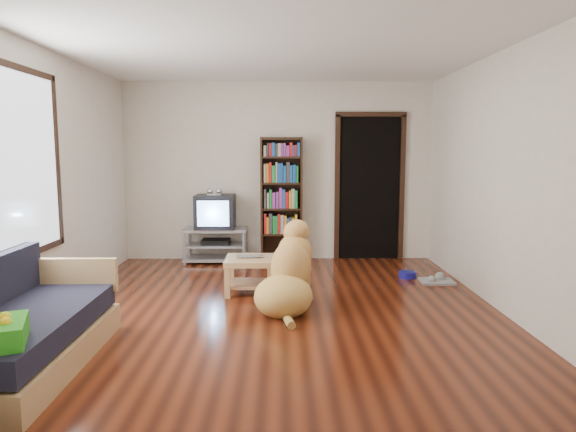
{
  "coord_description": "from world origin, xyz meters",
  "views": [
    {
      "loc": [
        0.05,
        -5.06,
        1.61
      ],
      "look_at": [
        0.12,
        0.47,
        0.9
      ],
      "focal_mm": 32.0,
      "sensor_mm": 36.0,
      "label": 1
    }
  ],
  "objects_px": {
    "tv_stand": "(216,244)",
    "coffee_table": "(250,268)",
    "grey_rag": "(437,281)",
    "bookshelf": "(281,193)",
    "dog_bowl": "(407,275)",
    "sofa": "(22,334)",
    "laptop": "(250,257)",
    "dog": "(289,277)",
    "crt_tv": "(215,211)"
  },
  "relations": [
    {
      "from": "tv_stand",
      "to": "coffee_table",
      "type": "bearing_deg",
      "value": -69.72
    },
    {
      "from": "grey_rag",
      "to": "bookshelf",
      "type": "xyz_separation_m",
      "value": [
        -1.9,
        1.3,
        0.99
      ]
    },
    {
      "from": "dog_bowl",
      "to": "grey_rag",
      "type": "relative_size",
      "value": 0.55
    },
    {
      "from": "tv_stand",
      "to": "sofa",
      "type": "bearing_deg",
      "value": -105.02
    },
    {
      "from": "dog_bowl",
      "to": "grey_rag",
      "type": "height_order",
      "value": "dog_bowl"
    },
    {
      "from": "laptop",
      "to": "dog_bowl",
      "type": "height_order",
      "value": "laptop"
    },
    {
      "from": "dog_bowl",
      "to": "dog",
      "type": "relative_size",
      "value": 0.2
    },
    {
      "from": "laptop",
      "to": "sofa",
      "type": "distance_m",
      "value": 2.54
    },
    {
      "from": "crt_tv",
      "to": "coffee_table",
      "type": "height_order",
      "value": "crt_tv"
    },
    {
      "from": "dog_bowl",
      "to": "sofa",
      "type": "height_order",
      "value": "sofa"
    },
    {
      "from": "grey_rag",
      "to": "sofa",
      "type": "height_order",
      "value": "sofa"
    },
    {
      "from": "sofa",
      "to": "dog",
      "type": "distance_m",
      "value": 2.44
    },
    {
      "from": "dog",
      "to": "dog_bowl",
      "type": "bearing_deg",
      "value": 40.04
    },
    {
      "from": "grey_rag",
      "to": "tv_stand",
      "type": "xyz_separation_m",
      "value": [
        -2.85,
        1.2,
        0.25
      ]
    },
    {
      "from": "crt_tv",
      "to": "bookshelf",
      "type": "bearing_deg",
      "value": 4.32
    },
    {
      "from": "sofa",
      "to": "dog",
      "type": "relative_size",
      "value": 1.6
    },
    {
      "from": "crt_tv",
      "to": "tv_stand",
      "type": "bearing_deg",
      "value": -90.0
    },
    {
      "from": "tv_stand",
      "to": "bookshelf",
      "type": "height_order",
      "value": "bookshelf"
    },
    {
      "from": "tv_stand",
      "to": "coffee_table",
      "type": "xyz_separation_m",
      "value": [
        0.59,
        -1.6,
        0.01
      ]
    },
    {
      "from": "dog",
      "to": "tv_stand",
      "type": "bearing_deg",
      "value": 114.62
    },
    {
      "from": "crt_tv",
      "to": "laptop",
      "type": "bearing_deg",
      "value": -70.31
    },
    {
      "from": "laptop",
      "to": "dog",
      "type": "height_order",
      "value": "dog"
    },
    {
      "from": "dog_bowl",
      "to": "crt_tv",
      "type": "xyz_separation_m",
      "value": [
        -2.55,
        0.97,
        0.7
      ]
    },
    {
      "from": "tv_stand",
      "to": "sofa",
      "type": "xyz_separation_m",
      "value": [
        -0.97,
        -3.63,
        -0.01
      ]
    },
    {
      "from": "dog",
      "to": "grey_rag",
      "type": "bearing_deg",
      "value": 29.5
    },
    {
      "from": "bookshelf",
      "to": "sofa",
      "type": "distance_m",
      "value": 4.26
    },
    {
      "from": "laptop",
      "to": "grey_rag",
      "type": "bearing_deg",
      "value": 8.02
    },
    {
      "from": "sofa",
      "to": "tv_stand",
      "type": "bearing_deg",
      "value": 74.98
    },
    {
      "from": "grey_rag",
      "to": "sofa",
      "type": "relative_size",
      "value": 0.22
    },
    {
      "from": "crt_tv",
      "to": "sofa",
      "type": "bearing_deg",
      "value": -104.93
    },
    {
      "from": "grey_rag",
      "to": "dog",
      "type": "height_order",
      "value": "dog"
    },
    {
      "from": "coffee_table",
      "to": "crt_tv",
      "type": "bearing_deg",
      "value": 110.02
    },
    {
      "from": "grey_rag",
      "to": "tv_stand",
      "type": "bearing_deg",
      "value": 157.15
    },
    {
      "from": "bookshelf",
      "to": "coffee_table",
      "type": "distance_m",
      "value": 1.88
    },
    {
      "from": "tv_stand",
      "to": "coffee_table",
      "type": "height_order",
      "value": "tv_stand"
    },
    {
      "from": "grey_rag",
      "to": "dog",
      "type": "relative_size",
      "value": 0.36
    },
    {
      "from": "dog",
      "to": "coffee_table",
      "type": "bearing_deg",
      "value": 124.29
    },
    {
      "from": "tv_stand",
      "to": "crt_tv",
      "type": "xyz_separation_m",
      "value": [
        0.0,
        0.02,
        0.47
      ]
    },
    {
      "from": "dog_bowl",
      "to": "coffee_table",
      "type": "distance_m",
      "value": 2.08
    },
    {
      "from": "grey_rag",
      "to": "crt_tv",
      "type": "distance_m",
      "value": 3.19
    },
    {
      "from": "grey_rag",
      "to": "dog",
      "type": "xyz_separation_m",
      "value": [
        -1.83,
        -1.03,
        0.32
      ]
    },
    {
      "from": "sofa",
      "to": "coffee_table",
      "type": "height_order",
      "value": "sofa"
    },
    {
      "from": "crt_tv",
      "to": "sofa",
      "type": "relative_size",
      "value": 0.32
    },
    {
      "from": "bookshelf",
      "to": "dog",
      "type": "height_order",
      "value": "bookshelf"
    },
    {
      "from": "dog_bowl",
      "to": "bookshelf",
      "type": "relative_size",
      "value": 0.12
    },
    {
      "from": "laptop",
      "to": "dog",
      "type": "xyz_separation_m",
      "value": [
        0.43,
        -0.61,
        -0.07
      ]
    },
    {
      "from": "coffee_table",
      "to": "dog",
      "type": "relative_size",
      "value": 0.49
    },
    {
      "from": "laptop",
      "to": "sofa",
      "type": "bearing_deg",
      "value": -130.77
    },
    {
      "from": "laptop",
      "to": "coffee_table",
      "type": "bearing_deg",
      "value": 87.29
    },
    {
      "from": "crt_tv",
      "to": "bookshelf",
      "type": "relative_size",
      "value": 0.32
    }
  ]
}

